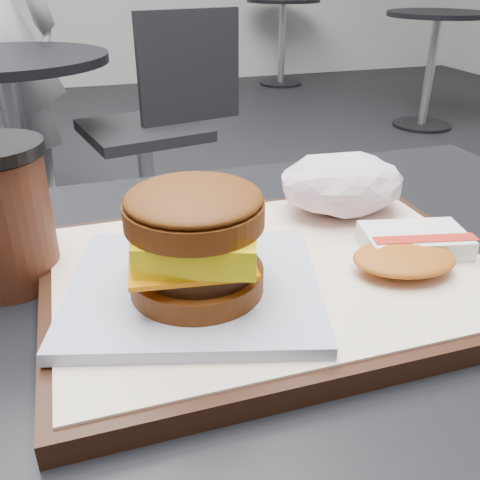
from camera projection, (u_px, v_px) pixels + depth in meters
name	position (u px, v px, depth m)	size (l,w,h in m)	color
customer_table	(277.00, 437.00, 0.55)	(0.80, 0.60, 0.77)	#A5A5AA
serving_tray	(273.00, 276.00, 0.46)	(0.38, 0.28, 0.02)	black
breakfast_sandwich	(196.00, 252.00, 0.39)	(0.23, 0.22, 0.09)	silver
hash_brown	(410.00, 248.00, 0.46)	(0.13, 0.10, 0.02)	silver
crumpled_wrapper	(342.00, 184.00, 0.54)	(0.13, 0.10, 0.06)	white
coffee_cup	(3.00, 217.00, 0.44)	(0.08, 0.08, 0.12)	#421B0F
neighbor_table	(13.00, 115.00, 1.87)	(0.70, 0.70, 0.75)	black
neighbor_chair	(160.00, 116.00, 2.02)	(0.64, 0.49, 0.88)	#B3B3B8
bg_table_near	(434.00, 42.00, 3.52)	(0.66, 0.66, 0.75)	black
bg_table_far	(283.00, 21.00, 4.86)	(0.66, 0.66, 0.75)	black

